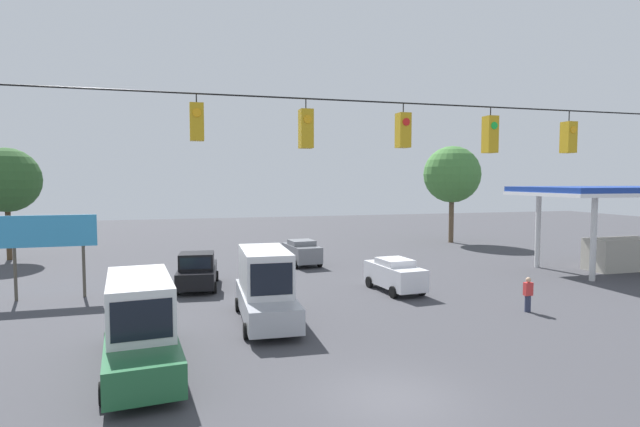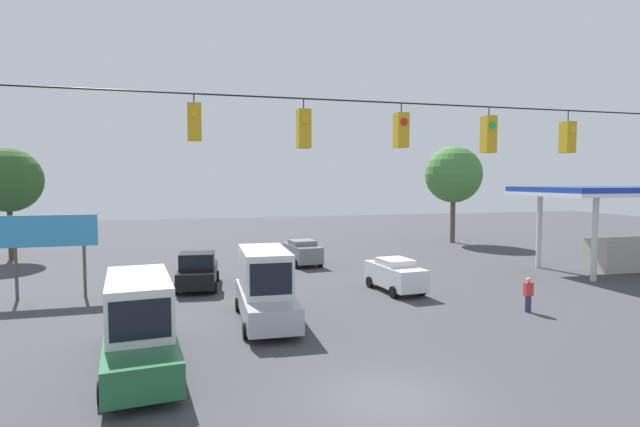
{
  "view_description": "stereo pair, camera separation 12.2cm",
  "coord_description": "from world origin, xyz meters",
  "px_view_note": "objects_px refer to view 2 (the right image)",
  "views": [
    {
      "loc": [
        5.78,
        12.71,
        6.24
      ],
      "look_at": [
        -0.84,
        -10.59,
        4.61
      ],
      "focal_mm": 28.0,
      "sensor_mm": 36.0,
      "label": 1
    },
    {
      "loc": [
        5.66,
        12.74,
        6.24
      ],
      "look_at": [
        -0.84,
        -10.59,
        4.61
      ],
      "focal_mm": 28.0,
      "sensor_mm": 36.0,
      "label": 2
    }
  ],
  "objects_px": {
    "traffic_cone_second": "(143,345)",
    "pedestrian": "(528,295)",
    "traffic_cone_third": "(151,321)",
    "roadside_billboard": "(50,236)",
    "tree_horizon_right": "(454,175)",
    "overhead_signal_span": "(401,194)",
    "sedan_white_oncoming_far": "(395,274)",
    "traffic_cone_nearest": "(140,375)",
    "box_truck_silver_withflow_mid": "(265,286)",
    "gas_station": "(625,210)",
    "tree_horizon_left": "(8,180)",
    "box_truck_green_parked_shoulder": "(139,323)",
    "pickup_truck_black_withflow_far": "(198,271)",
    "traffic_cone_fourth": "(152,306)",
    "sedan_grey_oncoming_deep": "(302,252)"
  },
  "relations": [
    {
      "from": "traffic_cone_second",
      "to": "pedestrian",
      "type": "bearing_deg",
      "value": -176.48
    },
    {
      "from": "traffic_cone_third",
      "to": "roadside_billboard",
      "type": "height_order",
      "value": "roadside_billboard"
    },
    {
      "from": "tree_horizon_right",
      "to": "overhead_signal_span",
      "type": "bearing_deg",
      "value": 57.41
    },
    {
      "from": "sedan_white_oncoming_far",
      "to": "roadside_billboard",
      "type": "height_order",
      "value": "roadside_billboard"
    },
    {
      "from": "traffic_cone_nearest",
      "to": "roadside_billboard",
      "type": "distance_m",
      "value": 14.37
    },
    {
      "from": "traffic_cone_second",
      "to": "tree_horizon_right",
      "type": "distance_m",
      "value": 37.97
    },
    {
      "from": "box_truck_silver_withflow_mid",
      "to": "pedestrian",
      "type": "height_order",
      "value": "box_truck_silver_withflow_mid"
    },
    {
      "from": "gas_station",
      "to": "tree_horizon_left",
      "type": "relative_size",
      "value": 1.61
    },
    {
      "from": "box_truck_green_parked_shoulder",
      "to": "tree_horizon_right",
      "type": "distance_m",
      "value": 38.71
    },
    {
      "from": "pickup_truck_black_withflow_far",
      "to": "gas_station",
      "type": "xyz_separation_m",
      "value": [
        -28.51,
        2.05,
        3.23
      ]
    },
    {
      "from": "pickup_truck_black_withflow_far",
      "to": "pedestrian",
      "type": "relative_size",
      "value": 3.19
    },
    {
      "from": "overhead_signal_span",
      "to": "traffic_cone_fourth",
      "type": "distance_m",
      "value": 15.16
    },
    {
      "from": "box_truck_green_parked_shoulder",
      "to": "traffic_cone_nearest",
      "type": "relative_size",
      "value": 12.15
    },
    {
      "from": "sedan_grey_oncoming_deep",
      "to": "tree_horizon_right",
      "type": "height_order",
      "value": "tree_horizon_right"
    },
    {
      "from": "pedestrian",
      "to": "traffic_cone_second",
      "type": "bearing_deg",
      "value": 3.52
    },
    {
      "from": "sedan_white_oncoming_far",
      "to": "roadside_billboard",
      "type": "bearing_deg",
      "value": -10.38
    },
    {
      "from": "roadside_billboard",
      "to": "tree_horizon_left",
      "type": "distance_m",
      "value": 16.58
    },
    {
      "from": "box_truck_green_parked_shoulder",
      "to": "pickup_truck_black_withflow_far",
      "type": "distance_m",
      "value": 12.22
    },
    {
      "from": "roadside_billboard",
      "to": "pedestrian",
      "type": "bearing_deg",
      "value": 157.97
    },
    {
      "from": "box_truck_silver_withflow_mid",
      "to": "tree_horizon_right",
      "type": "relative_size",
      "value": 0.7
    },
    {
      "from": "pickup_truck_black_withflow_far",
      "to": "tree_horizon_left",
      "type": "xyz_separation_m",
      "value": [
        13.76,
        -14.5,
        5.24
      ]
    },
    {
      "from": "pickup_truck_black_withflow_far",
      "to": "pedestrian",
      "type": "xyz_separation_m",
      "value": [
        -14.86,
        9.63,
        -0.15
      ]
    },
    {
      "from": "sedan_grey_oncoming_deep",
      "to": "pickup_truck_black_withflow_far",
      "type": "height_order",
      "value": "pickup_truck_black_withflow_far"
    },
    {
      "from": "roadside_billboard",
      "to": "pedestrian",
      "type": "height_order",
      "value": "roadside_billboard"
    },
    {
      "from": "pedestrian",
      "to": "gas_station",
      "type": "bearing_deg",
      "value": -150.99
    },
    {
      "from": "traffic_cone_fourth",
      "to": "tree_horizon_left",
      "type": "xyz_separation_m",
      "value": [
        11.5,
        -19.35,
        5.91
      ]
    },
    {
      "from": "overhead_signal_span",
      "to": "sedan_grey_oncoming_deep",
      "type": "height_order",
      "value": "overhead_signal_span"
    },
    {
      "from": "traffic_cone_nearest",
      "to": "traffic_cone_fourth",
      "type": "distance_m",
      "value": 8.72
    },
    {
      "from": "box_truck_silver_withflow_mid",
      "to": "traffic_cone_third",
      "type": "relative_size",
      "value": 10.75
    },
    {
      "from": "traffic_cone_nearest",
      "to": "tree_horizon_right",
      "type": "xyz_separation_m",
      "value": [
        -27.33,
        -28.34,
        6.45
      ]
    },
    {
      "from": "roadside_billboard",
      "to": "gas_station",
      "type": "bearing_deg",
      "value": 177.65
    },
    {
      "from": "sedan_grey_oncoming_deep",
      "to": "sedan_white_oncoming_far",
      "type": "bearing_deg",
      "value": 106.52
    },
    {
      "from": "traffic_cone_fourth",
      "to": "traffic_cone_nearest",
      "type": "bearing_deg",
      "value": 90.71
    },
    {
      "from": "pedestrian",
      "to": "overhead_signal_span",
      "type": "bearing_deg",
      "value": 36.52
    },
    {
      "from": "overhead_signal_span",
      "to": "traffic_cone_nearest",
      "type": "relative_size",
      "value": 34.76
    },
    {
      "from": "box_truck_silver_withflow_mid",
      "to": "box_truck_green_parked_shoulder",
      "type": "bearing_deg",
      "value": 40.78
    },
    {
      "from": "traffic_cone_fourth",
      "to": "roadside_billboard",
      "type": "xyz_separation_m",
      "value": [
        5.25,
        -4.28,
        2.98
      ]
    },
    {
      "from": "traffic_cone_third",
      "to": "tree_horizon_right",
      "type": "relative_size",
      "value": 0.06
    },
    {
      "from": "sedan_grey_oncoming_deep",
      "to": "tree_horizon_right",
      "type": "relative_size",
      "value": 0.43
    },
    {
      "from": "tree_horizon_right",
      "to": "tree_horizon_left",
      "type": "bearing_deg",
      "value": 0.4
    },
    {
      "from": "sedan_grey_oncoming_deep",
      "to": "roadside_billboard",
      "type": "bearing_deg",
      "value": 23.45
    },
    {
      "from": "traffic_cone_third",
      "to": "gas_station",
      "type": "distance_m",
      "value": 31.42
    },
    {
      "from": "gas_station",
      "to": "traffic_cone_third",
      "type": "bearing_deg",
      "value": 10.08
    },
    {
      "from": "tree_horizon_left",
      "to": "pickup_truck_black_withflow_far",
      "type": "bearing_deg",
      "value": 133.5
    },
    {
      "from": "box_truck_green_parked_shoulder",
      "to": "traffic_cone_nearest",
      "type": "height_order",
      "value": "box_truck_green_parked_shoulder"
    },
    {
      "from": "traffic_cone_second",
      "to": "traffic_cone_fourth",
      "type": "bearing_deg",
      "value": -89.96
    },
    {
      "from": "traffic_cone_nearest",
      "to": "traffic_cone_third",
      "type": "height_order",
      "value": "same"
    },
    {
      "from": "traffic_cone_second",
      "to": "sedan_grey_oncoming_deep",
      "type": "bearing_deg",
      "value": -120.74
    },
    {
      "from": "traffic_cone_third",
      "to": "tree_horizon_left",
      "type": "bearing_deg",
      "value": -62.25
    },
    {
      "from": "box_truck_silver_withflow_mid",
      "to": "overhead_signal_span",
      "type": "bearing_deg",
      "value": 103.28
    }
  ]
}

